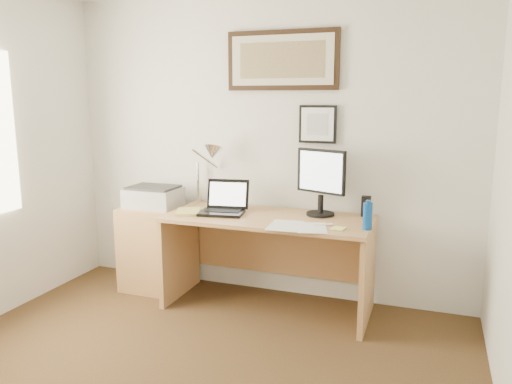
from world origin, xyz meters
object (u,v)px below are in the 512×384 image
at_px(side_cabinet, 153,248).
at_px(lcd_monitor, 321,179).
at_px(laptop, 224,206).
at_px(printer, 154,197).
at_px(water_bottle, 368,216).
at_px(desk, 271,243).
at_px(book, 176,212).

relative_size(side_cabinet, lcd_monitor, 1.40).
distance_m(laptop, printer, 0.71).
height_order(side_cabinet, water_bottle, water_bottle).
bearing_deg(lcd_monitor, laptop, -166.57).
xyz_separation_m(side_cabinet, laptop, (0.70, -0.06, 0.44)).
height_order(desk, lcd_monitor, lcd_monitor).
distance_m(desk, lcd_monitor, 0.65).
bearing_deg(water_bottle, printer, 173.28).
xyz_separation_m(side_cabinet, desk, (1.07, 0.04, 0.15)).
bearing_deg(lcd_monitor, water_bottle, -36.64).
relative_size(book, lcd_monitor, 0.49).
relative_size(laptop, printer, 0.85).
bearing_deg(lcd_monitor, side_cabinet, -175.23).
xyz_separation_m(desk, laptop, (-0.37, -0.09, 0.29)).
distance_m(side_cabinet, desk, 1.08).
bearing_deg(laptop, side_cabinet, 175.39).
height_order(book, lcd_monitor, lcd_monitor).
relative_size(desk, printer, 3.64).
bearing_deg(lcd_monitor, printer, -176.75).
distance_m(water_bottle, printer, 1.86).
xyz_separation_m(desk, lcd_monitor, (0.37, 0.09, 0.53)).
distance_m(book, laptop, 0.38).
xyz_separation_m(water_bottle, laptop, (-1.14, 0.12, -0.04)).
distance_m(side_cabinet, lcd_monitor, 1.60).
bearing_deg(printer, book, -32.79).
distance_m(water_bottle, laptop, 1.15).
distance_m(book, lcd_monitor, 1.18).
bearing_deg(water_bottle, desk, 164.58).
xyz_separation_m(book, laptop, (0.36, 0.12, 0.05)).
relative_size(book, desk, 0.16).
xyz_separation_m(book, lcd_monitor, (1.10, 0.30, 0.28)).
relative_size(lcd_monitor, printer, 1.18).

